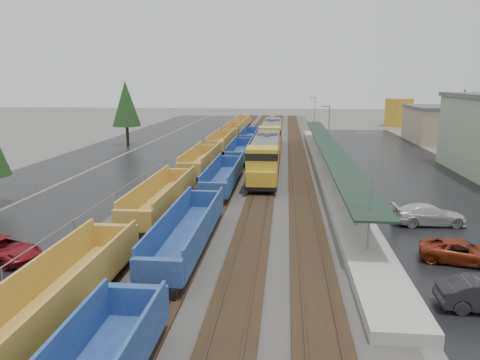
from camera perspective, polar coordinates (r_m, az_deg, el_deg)
The scene contains 18 objects.
ballast_strip at distance 69.26m, azimuth 2.03°, elevation 2.93°, with size 20.00×160.00×0.08m, color #302D2B.
trackbed at distance 69.24m, azimuth 2.03°, elevation 3.03°, with size 14.60×160.00×0.22m.
west_parking_lot at distance 71.78m, azimuth -10.03°, elevation 3.05°, with size 10.00×160.00×0.02m, color black.
west_road at distance 75.08m, azimuth -17.41°, elevation 3.08°, with size 9.00×160.00×0.02m, color black.
east_commuter_lot at distance 61.08m, azimuth 19.48°, elevation 0.99°, with size 16.00×100.00×0.02m, color black.
station_platform at distance 59.39m, azimuth 10.60°, elevation 1.89°, with size 3.00×80.00×8.00m.
chainlink_fence at distance 68.75m, azimuth -6.00°, elevation 4.13°, with size 0.08×160.04×2.02m.
distant_hills at distance 222.92m, azimuth 16.30°, elevation 8.74°, with size 301.00×140.00×25.20m.
tree_west_far at distance 82.97m, azimuth -13.74°, elevation 9.03°, with size 4.84×4.84×11.00m.
tree_east at distance 70.51m, azimuth 25.50°, elevation 7.21°, with size 4.40×4.40×10.00m.
locomotive_lead at distance 53.50m, azimuth 3.12°, elevation 2.86°, with size 3.12×20.56×4.66m.
locomotive_trail at distance 74.30m, azimuth 3.86°, elevation 5.43°, with size 3.12×20.56×4.66m.
well_string_yellow at distance 57.72m, azimuth -4.71°, elevation 2.26°, with size 2.81×127.60×2.49m.
well_string_blue at distance 39.53m, azimuth -3.69°, elevation -2.34°, with size 2.70×105.17×2.39m.
storage_tank at distance 121.68m, azimuth 18.78°, elevation 7.81°, with size 6.69×6.69×6.69m, color gold.
parked_car_west_c at distance 32.82m, azimuth -27.06°, elevation -7.54°, with size 5.31×2.45×1.48m, color maroon.
parked_car_east_b at distance 32.02m, azimuth 25.40°, elevation -7.96°, with size 4.92×2.27×1.37m, color maroon.
parked_car_east_c at distance 39.14m, azimuth 22.04°, elevation -3.96°, with size 5.53×2.25×1.61m, color silver.
Camera 1 is at (4.30, -8.25, 11.00)m, focal length 35.00 mm.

